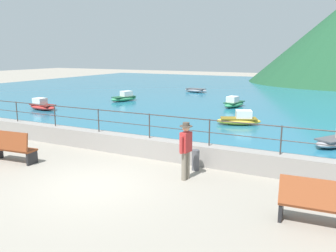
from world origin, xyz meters
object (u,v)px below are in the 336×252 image
Objects in this scene: bench_main at (11,147)px; bollard at (196,160)px; boat_4 at (124,98)px; boat_5 at (240,120)px; boat_1 at (234,103)px; boat_2 at (42,106)px; boat_3 at (196,90)px; person_walking at (186,148)px; bench_far at (320,203)px.

bench_main is 2.55× the size of bollard.
boat_5 is at bearing -24.87° from boat_4.
boat_1 is (-2.73, 13.37, -0.02)m from bollard.
boat_5 is at bearing 5.10° from boat_2.
boat_1 is 1.01× the size of boat_2.
bollard is 13.65m from boat_1.
person_walking is at bearing -68.07° from boat_3.
boat_4 is at bearing 135.65° from bench_far.
boat_2 is at bearing -174.90° from boat_5.
boat_4 is (2.40, 6.04, 0.00)m from boat_2.
boat_5 is (12.95, 1.15, 0.00)m from boat_2.
boat_1 reaches higher than bollard.
bench_main is 15.53m from boat_4.
boat_2 is (-13.69, 7.34, -0.65)m from person_walking.
bench_main is 15.86m from boat_1.
bollard is (-0.05, 0.90, -0.64)m from person_walking.
person_walking is 0.73× the size of boat_3.
boat_5 is at bearing 95.02° from person_walking.
boat_1 and boat_4 have the same top height.
bench_main reaches higher than boat_2.
boat_3 is at bearing 111.93° from person_walking.
bench_far reaches higher than bollard.
person_walking is 0.71× the size of boat_5.
boat_3 is at bearing 72.49° from boat_4.
boat_2 and boat_4 have the same top height.
boat_2 is (-10.91, -6.94, 0.00)m from boat_1.
person_walking reaches higher than bollard.
bench_far is 10.85m from boat_5.
boat_5 is (-4.53, 9.85, -0.23)m from bench_far.
bench_main is at bearing -118.61° from boat_5.
boat_3 is 0.98× the size of boat_4.
bench_far is 2.54× the size of bollard.
boat_5 is at bearing -58.77° from boat_3.
bench_main and bench_far have the same top height.
boat_4 reaches higher than boat_3.
boat_1 is at bearing 78.10° from bench_main.
bench_main is at bearing 179.27° from bench_far.
boat_5 is (-0.69, 7.59, -0.02)m from bollard.
boat_1 and boat_2 have the same top height.
bench_main is at bearing -101.90° from boat_1.
bench_far is 19.53m from boat_2.
person_walking is 17.52m from boat_4.
bollard is at bearing 149.49° from bench_far.
boat_2 is at bearing 131.72° from bench_main.
boat_3 is 0.98× the size of boat_5.
bollard is 7.62m from boat_5.
boat_5 is at bearing 61.39° from bench_main.
bollard is (-3.84, 2.27, -0.22)m from bench_far.
boat_2 and boat_5 have the same top height.
boat_4 is at bearing 68.33° from boat_2.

